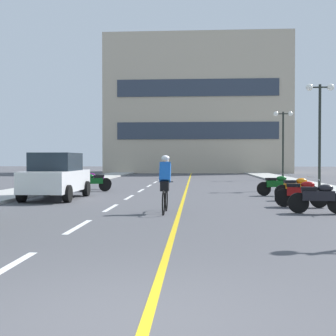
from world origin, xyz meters
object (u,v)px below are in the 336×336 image
Objects in this scene: parked_car_near at (56,176)px; motorcycle_7 at (95,180)px; motorcycle_3 at (302,193)px; cyclist_rider at (165,183)px; motorcycle_6 at (93,182)px; motorcycle_5 at (277,185)px; motorcycle_4 at (297,188)px; motorcycle_2 at (319,197)px; street_lamp_far at (283,129)px; street_lamp_mid at (320,112)px.

motorcycle_7 is (0.27, 5.58, -0.44)m from parked_car_near.
motorcycle_3 is 0.95× the size of cyclist_rider.
motorcycle_6 is (-8.43, 6.61, 0.00)m from motorcycle_3.
parked_car_near is 2.47× the size of motorcycle_7.
motorcycle_5 is 8.69m from motorcycle_6.
motorcycle_2 is at bearing -94.23° from motorcycle_4.
motorcycle_3 and motorcycle_6 have the same top height.
parked_car_near reaches higher than motorcycle_3.
motorcycle_5 is at bearing 90.47° from motorcycle_2.
motorcycle_5 is (-0.36, 2.11, 0.00)m from motorcycle_4.
motorcycle_6 is 1.49m from motorcycle_7.
street_lamp_far is 21.37m from parked_car_near.
cyclist_rider is at bearing -138.04° from motorcycle_4.
cyclist_rider is at bearing -109.29° from street_lamp_far.
cyclist_rider is at bearing -66.31° from motorcycle_7.
parked_car_near is 2.51× the size of motorcycle_6.
street_lamp_mid is 10.38m from motorcycle_3.
parked_car_near is 2.50× the size of motorcycle_3.
motorcycle_7 is (-8.68, 8.08, 0.00)m from motorcycle_3.
motorcycle_3 is 4.72m from cyclist_rider.
parked_car_near is 9.23m from motorcycle_5.
motorcycle_7 is (-8.71, 3.47, 0.00)m from motorcycle_5.
motorcycle_5 is 1.02× the size of motorcycle_6.
cyclist_rider is at bearing -124.52° from motorcycle_5.
parked_car_near is at bearing -92.77° from motorcycle_7.
street_lamp_mid is at bearing 12.89° from motorcycle_6.
motorcycle_4 is at bearing -99.21° from street_lamp_far.
cyclist_rider reaches higher than motorcycle_6.
motorcycle_6 is at bearing 135.63° from motorcycle_2.
street_lamp_far reaches higher than motorcycle_4.
motorcycle_5 is at bearing -21.73° from motorcycle_7.
motorcycle_6 and motorcycle_7 have the same top height.
parked_car_near is at bearing 137.09° from cyclist_rider.
motorcycle_4 is (-2.68, -6.74, -3.58)m from street_lamp_mid.
motorcycle_4 is 1.00× the size of motorcycle_7.
motorcycle_2 is (-3.12, -21.54, -3.38)m from street_lamp_far.
street_lamp_mid reaches higher than motorcycle_2.
motorcycle_6 is 0.98× the size of motorcycle_7.
motorcycle_6 is at bearing 82.77° from parked_car_near.
motorcycle_3 is (8.95, -2.50, -0.44)m from parked_car_near.
street_lamp_mid is 10.59m from street_lamp_far.
motorcycle_7 is (-11.75, -1.16, -3.58)m from street_lamp_mid.
street_lamp_mid is 12.34m from motorcycle_7.
motorcycle_2 and motorcycle_7 have the same top height.
motorcycle_3 and motorcycle_5 have the same top height.
motorcycle_3 is at bearing -98.91° from motorcycle_4.
motorcycle_2 is 1.00× the size of motorcycle_4.
parked_car_near is at bearing -166.77° from motorcycle_5.
motorcycle_3 is at bearing -38.12° from motorcycle_6.
street_lamp_far is at bearing 80.79° from motorcycle_4.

